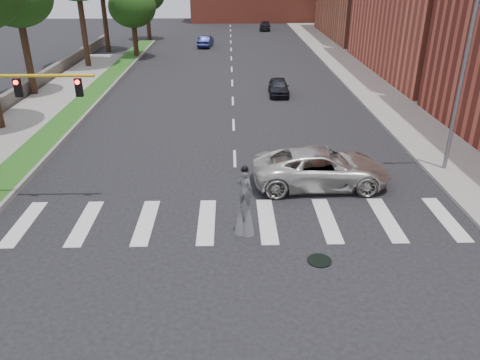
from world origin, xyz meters
TOP-DOWN VIEW (x-y plane):
  - ground_plane at (0.00, 0.00)m, footprint 160.00×160.00m
  - grass_median at (-11.50, 20.00)m, footprint 2.00×60.00m
  - median_curb at (-10.45, 20.00)m, footprint 0.20×60.00m
  - sidewalk_right at (12.50, 25.00)m, footprint 5.00×90.00m
  - stone_wall at (-17.00, 22.00)m, footprint 0.50×56.00m
  - manhole at (3.00, -2.00)m, footprint 0.90×0.90m
  - streetlight at (10.90, 6.00)m, footprint 2.05×0.20m
  - traffic_signal at (-9.78, 3.00)m, footprint 5.30×0.23m
  - stilt_performer at (0.30, 0.00)m, footprint 0.82×0.63m
  - suv_crossing at (4.16, 4.46)m, footprint 6.75×3.27m
  - car_near at (3.81, 21.80)m, footprint 1.71×4.01m
  - car_mid at (-3.27, 46.04)m, footprint 2.01×4.47m
  - car_far at (5.57, 61.85)m, footprint 2.09×4.38m
  - tree_6 at (-10.85, 38.51)m, footprint 5.20×5.20m

SIDE VIEW (x-z plane):
  - ground_plane at x=0.00m, z-range 0.00..0.00m
  - manhole at x=3.00m, z-range 0.00..0.04m
  - sidewalk_right at x=12.50m, z-range 0.00..0.18m
  - grass_median at x=-11.50m, z-range 0.00..0.25m
  - median_curb at x=-10.45m, z-range 0.00..0.28m
  - stone_wall at x=-17.00m, z-range 0.00..1.10m
  - car_far at x=5.57m, z-range 0.00..1.23m
  - car_near at x=3.81m, z-range 0.00..1.35m
  - car_mid at x=-3.27m, z-range 0.00..1.42m
  - suv_crossing at x=4.16m, z-range 0.00..1.85m
  - stilt_performer at x=0.30m, z-range -0.33..2.67m
  - traffic_signal at x=-9.78m, z-range 1.05..7.25m
  - streetlight at x=10.90m, z-range 0.40..9.40m
  - tree_6 at x=-10.85m, z-range 1.62..9.36m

